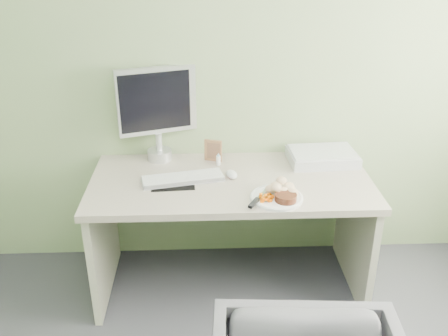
{
  "coord_description": "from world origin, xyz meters",
  "views": [
    {
      "loc": [
        -0.15,
        -0.9,
        2.01
      ],
      "look_at": [
        -0.05,
        1.5,
        0.86
      ],
      "focal_mm": 40.0,
      "sensor_mm": 36.0,
      "label": 1
    }
  ],
  "objects_px": {
    "scanner": "(322,157)",
    "plate": "(277,198)",
    "desk": "(231,207)",
    "monitor": "(157,109)"
  },
  "relations": [
    {
      "from": "scanner",
      "to": "monitor",
      "type": "height_order",
      "value": "monitor"
    },
    {
      "from": "scanner",
      "to": "monitor",
      "type": "xyz_separation_m",
      "value": [
        -0.99,
        0.1,
        0.29
      ]
    },
    {
      "from": "desk",
      "to": "monitor",
      "type": "bearing_deg",
      "value": 143.39
    },
    {
      "from": "scanner",
      "to": "plate",
      "type": "bearing_deg",
      "value": -130.37
    },
    {
      "from": "plate",
      "to": "scanner",
      "type": "relative_size",
      "value": 0.69
    },
    {
      "from": "monitor",
      "to": "desk",
      "type": "bearing_deg",
      "value": -54.71
    },
    {
      "from": "desk",
      "to": "plate",
      "type": "distance_m",
      "value": 0.38
    },
    {
      "from": "desk",
      "to": "monitor",
      "type": "distance_m",
      "value": 0.73
    },
    {
      "from": "desk",
      "to": "plate",
      "type": "xyz_separation_m",
      "value": [
        0.23,
        -0.24,
        0.19
      ]
    },
    {
      "from": "scanner",
      "to": "monitor",
      "type": "relative_size",
      "value": 0.71
    }
  ]
}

